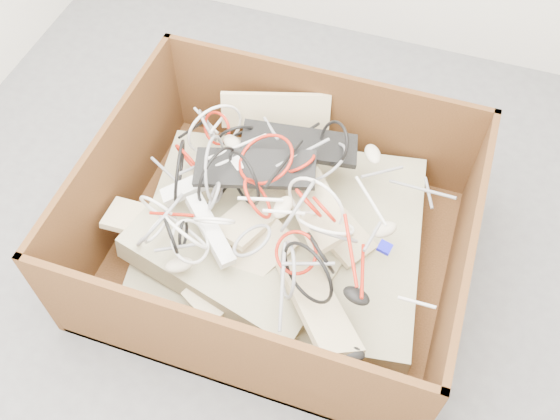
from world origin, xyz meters
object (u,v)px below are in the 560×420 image
(cardboard_box, at_px, (273,238))
(power_strip_left, at_px, (203,181))
(power_strip_right, at_px, (210,230))
(vga_plug, at_px, (385,248))

(cardboard_box, height_order, power_strip_left, cardboard_box)
(power_strip_right, xyz_separation_m, vga_plug, (0.60, 0.09, 0.05))
(cardboard_box, bearing_deg, power_strip_left, 178.78)
(power_strip_left, distance_m, power_strip_right, 0.19)
(power_strip_right, height_order, vga_plug, vga_plug)
(power_strip_left, height_order, power_strip_right, power_strip_left)
(cardboard_box, relative_size, power_strip_left, 4.26)
(cardboard_box, xyz_separation_m, power_strip_left, (-0.27, 0.01, 0.24))
(cardboard_box, relative_size, power_strip_right, 4.63)
(vga_plug, bearing_deg, power_strip_left, -175.72)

